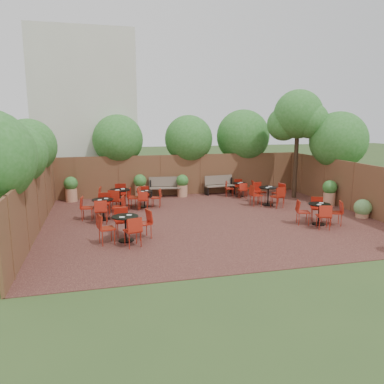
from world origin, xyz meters
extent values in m
plane|color=#354F23|center=(0.00, 0.00, 0.00)|extent=(80.00, 80.00, 0.00)
cube|color=#321614|center=(0.00, 0.00, 0.01)|extent=(12.00, 10.00, 0.02)
cube|color=brown|center=(0.00, 5.00, 1.00)|extent=(12.00, 0.08, 2.00)
cube|color=brown|center=(-6.00, 0.00, 1.00)|extent=(0.08, 10.00, 2.00)
cube|color=brown|center=(6.00, 0.00, 1.00)|extent=(0.08, 10.00, 2.00)
cube|color=beige|center=(-4.50, 8.00, 4.00)|extent=(5.00, 4.00, 8.00)
sphere|color=#2A6A22|center=(-6.60, 3.00, 2.65)|extent=(2.16, 2.16, 2.16)
sphere|color=#2A6A22|center=(-6.50, 0.00, 2.59)|extent=(1.98, 1.98, 1.98)
sphere|color=#2A6A22|center=(-3.00, 5.70, 2.73)|extent=(2.43, 2.43, 2.43)
sphere|color=#2A6A22|center=(0.50, 5.60, 2.72)|extent=(2.40, 2.40, 2.40)
sphere|color=#2A6A22|center=(3.50, 5.80, 2.83)|extent=(2.77, 2.77, 2.77)
sphere|color=#2A6A22|center=(6.60, 2.00, 2.77)|extent=(2.57, 2.57, 2.57)
cylinder|color=black|center=(5.07, 2.97, 2.08)|extent=(0.22, 0.22, 4.12)
sphere|color=#2A6A22|center=(5.07, 2.97, 3.93)|extent=(2.23, 2.23, 2.23)
sphere|color=#2A6A22|center=(4.57, 3.37, 3.48)|extent=(1.56, 1.56, 1.56)
sphere|color=#2A6A22|center=(5.47, 2.57, 3.65)|extent=(1.63, 1.63, 1.63)
cube|color=brown|center=(-0.88, 4.55, 0.46)|extent=(1.58, 0.59, 0.05)
cube|color=brown|center=(-0.88, 4.76, 0.74)|extent=(1.55, 0.24, 0.47)
cube|color=black|center=(-1.59, 4.55, 0.23)|extent=(0.10, 0.47, 0.41)
cube|color=black|center=(-0.18, 4.55, 0.23)|extent=(0.10, 0.47, 0.41)
cube|color=brown|center=(1.84, 4.55, 0.45)|extent=(1.55, 0.64, 0.05)
cube|color=brown|center=(1.84, 4.75, 0.72)|extent=(1.51, 0.30, 0.45)
cube|color=black|center=(1.16, 4.55, 0.22)|extent=(0.12, 0.46, 0.40)
cube|color=black|center=(2.52, 4.55, 0.22)|extent=(0.12, 0.46, 0.40)
cylinder|color=black|center=(3.52, -1.56, 0.04)|extent=(0.44, 0.44, 0.03)
cylinder|color=black|center=(3.52, -1.56, 0.39)|extent=(0.05, 0.05, 0.71)
cylinder|color=black|center=(3.52, -1.56, 0.76)|extent=(0.77, 0.77, 0.03)
cube|color=white|center=(3.64, -1.48, 0.78)|extent=(0.16, 0.14, 0.02)
cube|color=white|center=(3.42, -1.68, 0.78)|extent=(0.16, 0.14, 0.02)
cylinder|color=black|center=(2.61, 3.80, 0.03)|extent=(0.39, 0.39, 0.03)
cylinder|color=black|center=(2.61, 3.80, 0.35)|extent=(0.04, 0.04, 0.62)
cylinder|color=black|center=(2.61, 3.80, 0.67)|extent=(0.68, 0.68, 0.03)
cube|color=white|center=(2.71, 3.87, 0.69)|extent=(0.14, 0.12, 0.01)
cube|color=white|center=(2.52, 3.69, 0.69)|extent=(0.14, 0.12, 0.01)
cylinder|color=black|center=(-3.87, 0.97, 0.04)|extent=(0.45, 0.45, 0.03)
cylinder|color=black|center=(-3.87, 0.97, 0.40)|extent=(0.05, 0.05, 0.72)
cylinder|color=black|center=(-3.87, 0.97, 0.77)|extent=(0.79, 0.79, 0.03)
cube|color=white|center=(-3.75, 1.05, 0.80)|extent=(0.16, 0.13, 0.02)
cube|color=white|center=(-3.97, 0.85, 0.80)|extent=(0.16, 0.13, 0.02)
cylinder|color=black|center=(-3.16, 2.52, 0.04)|extent=(0.49, 0.49, 0.03)
cylinder|color=black|center=(-3.16, 2.52, 0.43)|extent=(0.06, 0.06, 0.77)
cylinder|color=black|center=(-3.16, 2.52, 0.83)|extent=(0.84, 0.84, 0.03)
cube|color=white|center=(-3.02, 2.61, 0.85)|extent=(0.18, 0.14, 0.02)
cube|color=white|center=(-3.27, 2.39, 0.85)|extent=(0.18, 0.14, 0.02)
cylinder|color=black|center=(-3.24, -1.80, 0.04)|extent=(0.46, 0.46, 0.03)
cylinder|color=black|center=(-3.24, -1.80, 0.41)|extent=(0.05, 0.05, 0.74)
cylinder|color=black|center=(-3.24, -1.80, 0.79)|extent=(0.80, 0.80, 0.03)
cube|color=white|center=(-3.11, -1.71, 0.81)|extent=(0.16, 0.12, 0.02)
cube|color=white|center=(-3.34, -1.92, 0.81)|extent=(0.16, 0.12, 0.02)
cylinder|color=black|center=(3.13, 1.75, 0.04)|extent=(0.47, 0.47, 0.03)
cylinder|color=black|center=(3.13, 1.75, 0.41)|extent=(0.05, 0.05, 0.74)
cylinder|color=black|center=(3.13, 1.75, 0.79)|extent=(0.80, 0.80, 0.03)
cube|color=white|center=(3.26, 1.83, 0.82)|extent=(0.17, 0.13, 0.02)
cube|color=white|center=(3.03, 1.62, 0.82)|extent=(0.17, 0.13, 0.02)
cylinder|color=black|center=(-2.13, 2.66, 0.03)|extent=(0.41, 0.41, 0.03)
cylinder|color=black|center=(-2.13, 2.66, 0.36)|extent=(0.05, 0.05, 0.65)
cylinder|color=black|center=(-2.13, 2.66, 0.69)|extent=(0.70, 0.70, 0.03)
cube|color=white|center=(-2.02, 2.74, 0.71)|extent=(0.15, 0.12, 0.01)
cube|color=white|center=(-2.23, 2.55, 0.71)|extent=(0.15, 0.12, 0.01)
cylinder|color=tan|center=(-2.09, 4.70, 0.31)|extent=(0.51, 0.51, 0.58)
sphere|color=#2A6A22|center=(-2.09, 4.70, 0.83)|extent=(0.61, 0.61, 0.61)
cylinder|color=tan|center=(-0.08, 4.47, 0.30)|extent=(0.49, 0.49, 0.56)
sphere|color=#2A6A22|center=(-0.08, 4.47, 0.80)|extent=(0.58, 0.58, 0.58)
cylinder|color=tan|center=(-5.23, 4.58, 0.32)|extent=(0.52, 0.52, 0.59)
sphere|color=#2A6A22|center=(-5.23, 4.58, 0.85)|extent=(0.62, 0.62, 0.62)
cylinder|color=tan|center=(5.65, 1.01, 0.31)|extent=(0.50, 0.50, 0.58)
sphere|color=#2A6A22|center=(5.65, 1.01, 0.83)|extent=(0.61, 0.61, 0.61)
cylinder|color=tan|center=(5.70, -1.07, 0.13)|extent=(0.47, 0.47, 0.22)
sphere|color=#5C914B|center=(5.70, -1.07, 0.40)|extent=(0.65, 0.65, 0.65)
camera|label=1|loc=(-3.92, -12.97, 3.66)|focal=35.13mm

